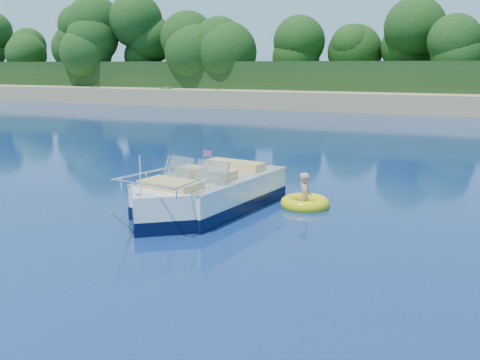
{
  "coord_description": "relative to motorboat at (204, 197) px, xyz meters",
  "views": [
    {
      "loc": [
        6.17,
        -7.73,
        3.74
      ],
      "look_at": [
        0.82,
        4.43,
        0.85
      ],
      "focal_mm": 40.0,
      "sensor_mm": 36.0,
      "label": 1
    }
  ],
  "objects": [
    {
      "name": "treeline",
      "position": [
        0.11,
        36.89,
        5.15
      ],
      "size": [
        150.0,
        7.12,
        8.19
      ],
      "color": "black",
      "rests_on": "ground"
    },
    {
      "name": "tow_tube",
      "position": [
        2.25,
        1.53,
        -0.31
      ],
      "size": [
        1.73,
        1.73,
        0.35
      ],
      "rotation": [
        0.0,
        0.0,
        0.41
      ],
      "color": "yellow",
      "rests_on": "ground"
    },
    {
      "name": "motorboat",
      "position": [
        0.0,
        0.0,
        0.0
      ],
      "size": [
        2.77,
        6.11,
        2.04
      ],
      "rotation": [
        0.0,
        0.0,
        -0.15
      ],
      "color": "white",
      "rests_on": "ground"
    },
    {
      "name": "ground",
      "position": [
        0.07,
        -4.13,
        -0.4
      ],
      "size": [
        160.0,
        160.0,
        0.0
      ],
      "primitive_type": "plane",
      "color": "#0B1F4F",
      "rests_on": "ground"
    },
    {
      "name": "shoreline",
      "position": [
        0.07,
        59.64,
        0.58
      ],
      "size": [
        170.0,
        59.0,
        6.0
      ],
      "color": "tan",
      "rests_on": "ground"
    },
    {
      "name": "boy",
      "position": [
        2.25,
        1.48,
        -0.4
      ],
      "size": [
        0.6,
        0.82,
        1.48
      ],
      "primitive_type": "imported",
      "rotation": [
        0.0,
        -0.17,
        1.97
      ],
      "color": "tan",
      "rests_on": "ground"
    }
  ]
}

